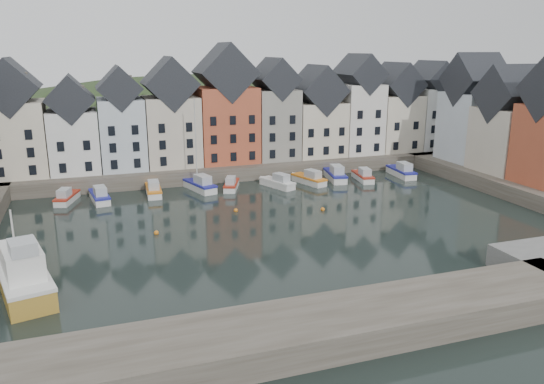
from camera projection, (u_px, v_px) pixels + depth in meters
name	position (u px, v px, depth m)	size (l,w,h in m)	color
ground	(291.00, 229.00, 57.29)	(260.00, 260.00, 0.00)	black
far_quay	(224.00, 164.00, 84.40)	(90.00, 16.00, 2.00)	#454035
right_quay	(539.00, 185.00, 71.42)	(14.00, 54.00, 2.00)	#454035
near_wall	(269.00, 338.00, 33.80)	(50.00, 6.00, 2.00)	#454035
hillside	(196.00, 227.00, 113.08)	(153.60, 70.40, 64.00)	#27361B
far_terrace	(246.00, 116.00, 81.53)	(72.37, 8.16, 17.78)	beige
right_terrace	(512.00, 122.00, 73.66)	(8.30, 24.25, 16.36)	silver
mooring_buoys	(242.00, 217.00, 60.85)	(20.50, 5.50, 0.50)	orange
boat_a	(67.00, 197.00, 67.05)	(3.26, 5.72, 2.10)	silver
boat_b	(100.00, 196.00, 67.36)	(2.63, 6.24, 2.32)	silver
boat_c	(154.00, 190.00, 70.37)	(2.18, 6.08, 2.30)	silver
boat_d	(200.00, 185.00, 72.57)	(3.80, 6.89, 12.59)	silver
boat_e	(231.00, 185.00, 73.33)	(3.52, 5.63, 2.07)	silver
boat_f	(278.00, 183.00, 74.31)	(3.85, 6.13, 2.25)	silver
boat_g	(310.00, 179.00, 76.26)	(3.59, 6.32, 2.32)	silver
boat_h	(335.00, 175.00, 78.42)	(3.33, 7.03, 2.59)	silver
boat_i	(363.00, 176.00, 78.14)	(2.67, 5.90, 2.19)	silver
boat_j	(402.00, 172.00, 80.66)	(2.59, 6.67, 2.50)	silver
large_vessel	(22.00, 273.00, 42.33)	(6.12, 12.74, 6.40)	#B58A30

